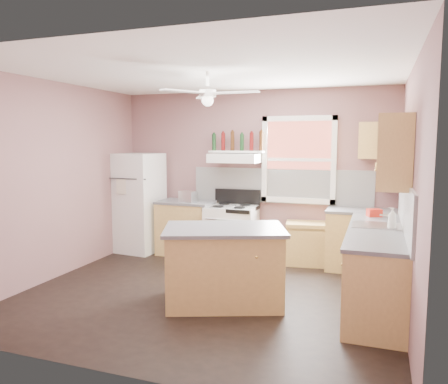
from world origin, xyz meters
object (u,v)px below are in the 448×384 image
(toaster, at_px, (188,197))
(island, at_px, (224,267))
(stove, at_px, (232,233))
(refrigerator, at_px, (138,203))
(cart, at_px, (307,243))

(toaster, bearing_deg, island, -37.58)
(toaster, xyz_separation_m, stove, (0.73, 0.06, -0.56))
(island, bearing_deg, refrigerator, 119.65)
(toaster, xyz_separation_m, island, (1.26, -1.78, -0.56))
(stove, xyz_separation_m, island, (0.53, -1.84, 0.00))
(refrigerator, bearing_deg, island, -34.09)
(refrigerator, distance_m, island, 2.89)
(toaster, height_order, island, toaster)
(stove, bearing_deg, toaster, -178.34)
(cart, bearing_deg, island, -117.51)
(refrigerator, distance_m, stove, 1.73)
(toaster, height_order, stove, toaster)
(refrigerator, bearing_deg, cart, 8.00)
(toaster, distance_m, stove, 0.93)
(stove, relative_size, island, 0.66)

